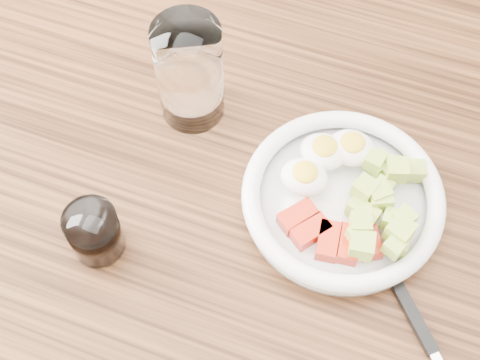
# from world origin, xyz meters

# --- Properties ---
(ground) EXTENTS (4.00, 4.00, 0.00)m
(ground) POSITION_xyz_m (0.00, 0.00, 0.00)
(ground) COLOR brown
(ground) RESTS_ON ground
(dining_table) EXTENTS (1.50, 0.90, 0.77)m
(dining_table) POSITION_xyz_m (0.00, 0.00, 0.67)
(dining_table) COLOR brown
(dining_table) RESTS_ON ground
(bowl) EXTENTS (0.24, 0.24, 0.06)m
(bowl) POSITION_xyz_m (0.11, 0.04, 0.79)
(bowl) COLOR white
(bowl) RESTS_ON dining_table
(fork) EXTENTS (0.15, 0.16, 0.01)m
(fork) POSITION_xyz_m (0.24, -0.09, 0.77)
(fork) COLOR black
(fork) RESTS_ON dining_table
(water_glass) EXTENTS (0.08, 0.08, 0.15)m
(water_glass) POSITION_xyz_m (-0.11, 0.11, 0.84)
(water_glass) COLOR white
(water_glass) RESTS_ON dining_table
(coffee_glass) EXTENTS (0.06, 0.06, 0.07)m
(coffee_glass) POSITION_xyz_m (-0.14, -0.11, 0.80)
(coffee_glass) COLOR white
(coffee_glass) RESTS_ON dining_table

